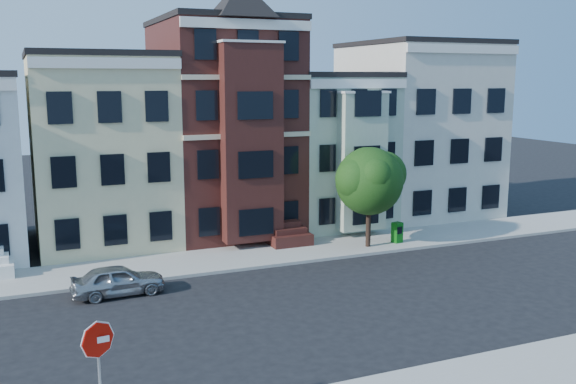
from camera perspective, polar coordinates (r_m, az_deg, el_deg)
name	(u,v)px	position (r m, az deg, el deg)	size (l,w,h in m)	color
ground	(335,307)	(25.87, 4.16, -10.17)	(120.00, 120.00, 0.00)	black
far_sidewalk	(263,255)	(32.82, -2.23, -5.61)	(60.00, 4.00, 0.15)	#9E9B93
house_yellow	(100,152)	(36.52, -16.33, 3.47)	(7.00, 9.00, 10.00)	beige
house_brown	(223,129)	(37.87, -5.80, 5.56)	(7.00, 9.00, 12.00)	#3D1814
house_green	(323,150)	(40.40, 3.10, 3.74)	(6.00, 9.00, 9.00)	#A4B49B
house_cream	(417,131)	(43.82, 11.40, 5.36)	(8.00, 9.00, 11.00)	beige
street_tree	(369,186)	(33.72, 7.23, 0.56)	(5.62, 5.62, 6.53)	#26511A
parked_car	(118,280)	(27.86, -14.88, -7.59)	(1.53, 3.80, 1.30)	#A4A6AB
newspaper_box	(397,232)	(35.33, 9.67, -3.56)	(0.50, 0.44, 1.10)	#0C5C10
stop_sign	(99,373)	(16.81, -16.41, -15.19)	(0.95, 0.13, 3.45)	#AB0800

